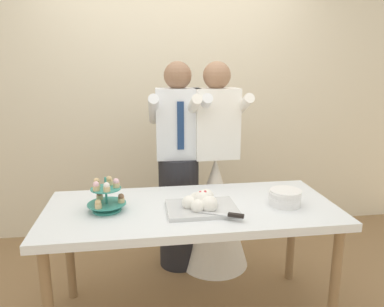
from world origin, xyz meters
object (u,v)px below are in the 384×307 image
at_px(plate_stack, 285,197).
at_px(person_groom, 179,179).
at_px(person_bride, 215,198).
at_px(dessert_table, 191,217).
at_px(main_cake_tray, 202,204).
at_px(cupcake_stand, 106,197).

xyz_separation_m(plate_stack, person_groom, (-0.59, 0.73, -0.08)).
bearing_deg(person_groom, person_bride, -7.29).
height_order(dessert_table, plate_stack, plate_stack).
bearing_deg(dessert_table, main_cake_tray, -55.76).
bearing_deg(cupcake_stand, plate_stack, -3.49).
bearing_deg(plate_stack, person_groom, 128.69).
height_order(cupcake_stand, person_bride, person_bride).
distance_m(main_cake_tray, person_groom, 0.75).
bearing_deg(cupcake_stand, dessert_table, 0.09).
height_order(dessert_table, main_cake_tray, main_cake_tray).
distance_m(main_cake_tray, person_bride, 0.78).
xyz_separation_m(main_cake_tray, person_groom, (-0.06, 0.74, -0.07)).
xyz_separation_m(dessert_table, cupcake_stand, (-0.52, -0.00, 0.16)).
xyz_separation_m(cupcake_stand, person_groom, (0.51, 0.67, -0.12)).
xyz_separation_m(plate_stack, person_bride, (-0.30, 0.70, -0.24)).
bearing_deg(main_cake_tray, person_groom, 94.61).
bearing_deg(dessert_table, person_groom, 90.59).
relative_size(dessert_table, plate_stack, 8.86).
relative_size(dessert_table, person_bride, 1.08).
distance_m(cupcake_stand, plate_stack, 1.10).
relative_size(plate_stack, person_groom, 0.12).
bearing_deg(plate_stack, main_cake_tray, -178.89).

